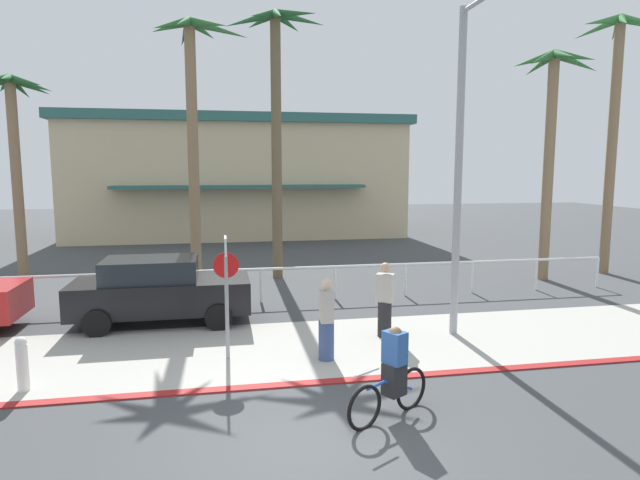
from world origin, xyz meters
TOP-DOWN VIEW (x-y plane):
  - ground_plane at (0.00, 10.00)m, footprint 80.00×80.00m
  - sidewalk_strip at (0.00, 4.20)m, footprint 44.00×4.00m
  - curb_paint at (0.00, 2.20)m, footprint 44.00×0.24m
  - building_backdrop at (0.04, 26.42)m, footprint 19.35×10.27m
  - rail_fence at (-0.00, 8.50)m, footprint 22.46×0.08m
  - stop_sign_bike_lane at (-1.06, 3.80)m, footprint 0.52×0.56m
  - bollard_0 at (-4.66, 2.80)m, footprint 0.20×0.20m
  - streetlight_curb at (4.28, 4.31)m, footprint 0.24×2.54m
  - palm_tree_0 at (-8.25, 13.87)m, footprint 3.20×3.28m
  - palm_tree_1 at (-1.90, 11.57)m, footprint 3.28×3.24m
  - palm_tree_2 at (0.92, 12.07)m, footprint 3.50×3.05m
  - palm_tree_3 at (10.22, 10.03)m, footprint 3.08×3.09m
  - palm_tree_4 at (13.15, 10.72)m, footprint 2.94×2.87m
  - car_black_1 at (-2.70, 6.79)m, footprint 4.40×2.02m
  - cyclist_blue_0 at (1.46, 0.66)m, footprint 1.60×0.97m
  - pedestrian_0 at (2.59, 4.63)m, footprint 0.48×0.44m
  - pedestrian_1 at (0.94, 3.35)m, footprint 0.34×0.41m

SIDE VIEW (x-z plane):
  - ground_plane at x=0.00m, z-range 0.00..0.00m
  - sidewalk_strip at x=0.00m, z-range 0.00..0.02m
  - curb_paint at x=0.00m, z-range 0.00..0.03m
  - bollard_0 at x=-4.66m, z-range 0.02..1.02m
  - cyclist_blue_0 at x=1.46m, z-range -0.06..1.44m
  - pedestrian_1 at x=0.94m, z-range -0.06..1.67m
  - pedestrian_0 at x=2.59m, z-range -0.06..1.72m
  - rail_fence at x=0.00m, z-range 0.32..1.36m
  - car_black_1 at x=-2.70m, z-range 0.03..1.72m
  - stop_sign_bike_lane at x=-1.06m, z-range 0.40..2.96m
  - building_backdrop at x=0.04m, z-range 0.02..6.93m
  - streetlight_curb at x=4.28m, z-range 0.53..8.03m
  - palm_tree_0 at x=-8.25m, z-range 1.98..9.20m
  - palm_tree_3 at x=10.22m, z-range 1.84..9.80m
  - palm_tree_1 at x=-1.90m, z-range 2.00..10.83m
  - palm_tree_4 at x=13.15m, z-range 1.87..11.30m
  - palm_tree_2 at x=0.92m, z-range 2.19..11.56m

